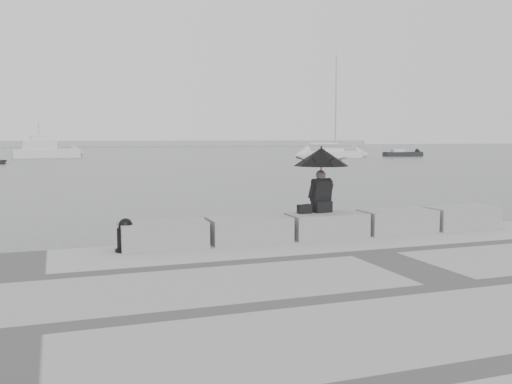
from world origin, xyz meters
name	(u,v)px	position (x,y,z in m)	size (l,w,h in m)	color
ground	(317,257)	(0.00, 0.00, 0.00)	(360.00, 360.00, 0.00)	#3E4143
stone_block_far_left	(163,235)	(-3.40, -0.45, 0.75)	(1.60, 0.80, 0.50)	slate
stone_block_left	(249,230)	(-1.70, -0.45, 0.75)	(1.60, 0.80, 0.50)	slate
stone_block_centre	(327,225)	(0.00, -0.45, 0.75)	(1.60, 0.80, 0.50)	slate
stone_block_right	(397,221)	(1.70, -0.45, 0.75)	(1.60, 0.80, 0.50)	slate
stone_block_far_right	(462,218)	(3.40, -0.45, 0.75)	(1.60, 0.80, 0.50)	slate
seated_person	(321,164)	(-0.02, -0.22, 2.00)	(1.17, 1.17, 1.39)	black
bag	(305,209)	(-0.44, -0.30, 1.09)	(0.28, 0.16, 0.18)	black
mooring_bollard	(126,238)	(-4.10, -0.60, 0.76)	(0.39, 0.39, 0.61)	black
distant_landmass	(42,144)	(-8.14, 154.51, 0.90)	(180.00, 8.00, 2.80)	#929597
sailboat_right	(332,153)	(28.07, 54.11, 0.53)	(7.46, 2.88, 12.90)	#B8B8BA
motor_cruiser	(46,151)	(-6.16, 65.78, 0.89)	(8.27, 3.91, 4.50)	#B8B8BA
small_motorboat	(403,154)	(39.38, 55.27, 0.32)	(5.37, 2.36, 1.10)	black
dinghy	(0,161)	(-10.26, 50.03, 0.25)	(2.90, 1.23, 0.49)	slate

